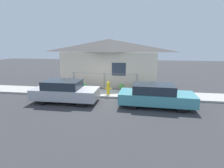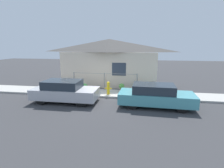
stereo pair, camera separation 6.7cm
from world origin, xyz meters
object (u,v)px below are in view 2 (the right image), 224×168
Objects in this scene: potted_plant_near_hydrant at (122,87)px; car_right at (155,96)px; car_left at (65,91)px; fire_hydrant at (108,88)px; potted_plant_corner at (143,88)px; potted_plant_by_fence at (85,87)px.

car_right is at bearing -50.70° from potted_plant_near_hydrant.
fire_hydrant is at bearing 33.86° from car_left.
car_left reaches higher than potted_plant_corner.
potted_plant_near_hydrant is 2.72m from potted_plant_by_fence.
potted_plant_near_hydrant is 1.56m from potted_plant_corner.
car_right reaches higher than potted_plant_corner.
potted_plant_corner is (1.55, -0.15, -0.04)m from potted_plant_near_hydrant.
potted_plant_corner is (2.35, 0.91, -0.18)m from fire_hydrant.
potted_plant_by_fence is at bearing -169.41° from potted_plant_near_hydrant.
potted_plant_near_hydrant is (3.22, 2.69, -0.23)m from car_left.
car_left is at bearing -177.74° from car_right.
fire_hydrant reaches higher than potted_plant_by_fence.
car_left reaches higher than fire_hydrant.
car_left reaches higher than potted_plant_by_fence.
potted_plant_corner is at bearing 21.15° from fire_hydrant.
car_left is 5.41m from potted_plant_corner.
potted_plant_by_fence is at bearing 158.10° from car_right.
potted_plant_by_fence is 1.06× the size of potted_plant_corner.
car_right is 5.35m from potted_plant_by_fence.
car_left is at bearing -146.00° from fire_hydrant.
car_left is at bearing -103.88° from potted_plant_by_fence.
car_left reaches higher than car_right.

